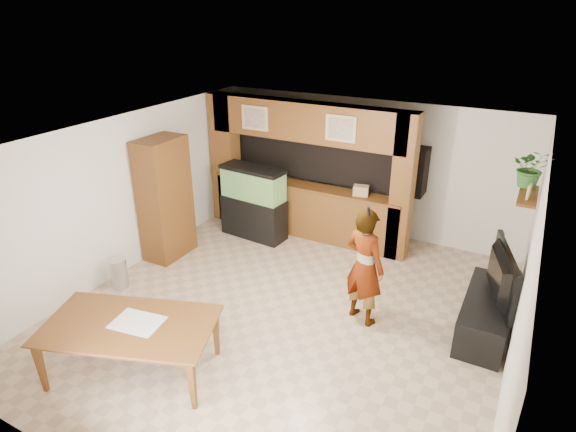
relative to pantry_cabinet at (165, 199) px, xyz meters
The scene contains 20 objects.
floor 2.97m from the pantry_cabinet, 12.53° to the right, with size 6.50×6.50×0.00m, color tan.
ceiling 3.16m from the pantry_cabinet, 12.53° to the right, with size 6.50×6.50×0.00m, color white.
wall_back 3.79m from the pantry_cabinet, 44.46° to the left, with size 6.00×6.00×0.00m, color silver.
wall_left 0.71m from the pantry_cabinet, 116.57° to the right, with size 6.50×6.50×0.00m, color silver.
wall_right 5.74m from the pantry_cabinet, ahead, with size 6.50×6.50×0.00m, color silver.
partition 2.70m from the pantry_cabinet, 49.31° to the left, with size 4.20×0.99×2.60m.
wall_clock 0.96m from the pantry_cabinet, 123.59° to the left, with size 0.05×0.25×0.25m.
wall_shelf 5.75m from the pantry_cabinet, 13.67° to the left, with size 0.25×0.90×0.04m, color brown.
pantry_cabinet is the anchor object (origin of this frame).
trash_can 1.50m from the pantry_cabinet, 88.51° to the right, with size 0.27×0.27×0.50m, color #B2B2B7.
aquarium 1.70m from the pantry_cabinet, 54.58° to the left, with size 1.27×0.47×1.40m.
tv_stand 5.42m from the pantry_cabinet, ahead, with size 0.59×1.61×0.54m, color black.
television 5.36m from the pantry_cabinet, ahead, with size 1.28×0.17×0.74m, color black.
photo_frame 5.72m from the pantry_cabinet, 11.88° to the left, with size 0.03×0.15×0.20m, color tan.
potted_plant 5.84m from the pantry_cabinet, 16.89° to the left, with size 0.52×0.45×0.58m, color #336A2A.
person 3.76m from the pantry_cabinet, ahead, with size 0.63×0.41×1.72m, color #A7825B.
microphone 3.88m from the pantry_cabinet, ahead, with size 0.04×0.04×0.17m, color black.
dining_table 3.20m from the pantry_cabinet, 57.40° to the right, with size 2.02×1.13×0.71m, color brown.
newspaper_a 3.08m from the pantry_cabinet, 55.45° to the right, with size 0.59×0.43×0.01m, color silver.
counter_box 3.45m from the pantry_cabinet, 32.44° to the left, with size 0.27×0.18×0.18m, color #A27F58.
Camera 1 is at (2.83, -5.22, 4.20)m, focal length 30.00 mm.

